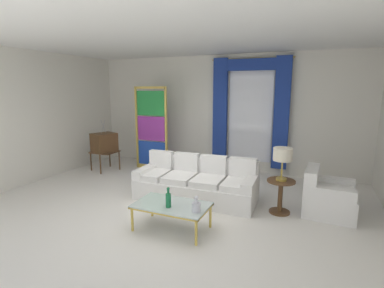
% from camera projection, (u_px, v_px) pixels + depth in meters
% --- Properties ---
extents(ground_plane, '(16.00, 16.00, 0.00)m').
position_uv_depth(ground_plane, '(168.00, 209.00, 5.27)').
color(ground_plane, white).
extents(wall_rear, '(8.00, 0.12, 3.00)m').
position_uv_depth(wall_rear, '(221.00, 113.00, 7.75)').
color(wall_rear, white).
rests_on(wall_rear, ground).
extents(wall_left, '(0.12, 7.00, 3.00)m').
position_uv_depth(wall_left, '(44.00, 116.00, 6.96)').
color(wall_left, white).
rests_on(wall_left, ground).
extents(ceiling_slab, '(8.00, 7.60, 0.04)m').
position_uv_depth(ceiling_slab, '(186.00, 41.00, 5.42)').
color(ceiling_slab, white).
extents(curtained_window, '(2.00, 0.17, 2.70)m').
position_uv_depth(curtained_window, '(250.00, 105.00, 7.24)').
color(curtained_window, white).
rests_on(curtained_window, ground).
extents(couch_white_long, '(2.37, 0.99, 0.86)m').
position_uv_depth(couch_white_long, '(197.00, 183.00, 5.75)').
color(couch_white_long, white).
rests_on(couch_white_long, ground).
extents(coffee_table, '(1.14, 0.66, 0.41)m').
position_uv_depth(coffee_table, '(172.00, 206.00, 4.46)').
color(coffee_table, silver).
rests_on(coffee_table, ground).
extents(bottle_blue_decanter, '(0.13, 0.13, 0.24)m').
position_uv_depth(bottle_blue_decanter, '(196.00, 206.00, 4.16)').
color(bottle_blue_decanter, silver).
rests_on(bottle_blue_decanter, coffee_table).
extents(bottle_crystal_tall, '(0.08, 0.08, 0.31)m').
position_uv_depth(bottle_crystal_tall, '(168.00, 199.00, 4.31)').
color(bottle_crystal_tall, '#196B3D').
rests_on(bottle_crystal_tall, coffee_table).
extents(vintage_tv, '(0.68, 0.73, 1.35)m').
position_uv_depth(vintage_tv, '(104.00, 143.00, 7.65)').
color(vintage_tv, brown).
rests_on(vintage_tv, ground).
extents(armchair_white, '(0.87, 0.86, 0.80)m').
position_uv_depth(armchair_white, '(326.00, 198.00, 5.03)').
color(armchair_white, white).
rests_on(armchair_white, ground).
extents(stained_glass_divider, '(0.95, 0.05, 2.20)m').
position_uv_depth(stained_glass_divider, '(151.00, 130.00, 7.72)').
color(stained_glass_divider, gold).
rests_on(stained_glass_divider, ground).
extents(peacock_figurine, '(0.44, 0.60, 0.50)m').
position_uv_depth(peacock_figurine, '(153.00, 166.00, 7.36)').
color(peacock_figurine, beige).
rests_on(peacock_figurine, ground).
extents(round_side_table, '(0.48, 0.48, 0.59)m').
position_uv_depth(round_side_table, '(280.00, 193.00, 5.06)').
color(round_side_table, brown).
rests_on(round_side_table, ground).
extents(table_lamp_brass, '(0.32, 0.32, 0.57)m').
position_uv_depth(table_lamp_brass, '(283.00, 156.00, 4.93)').
color(table_lamp_brass, '#B29338').
rests_on(table_lamp_brass, round_side_table).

